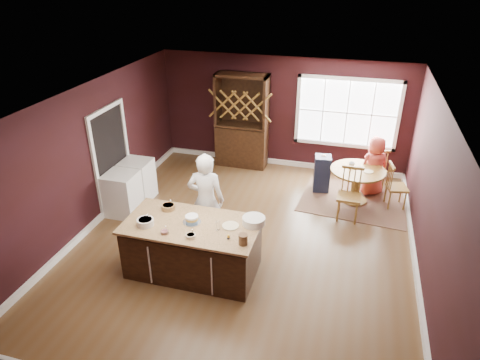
# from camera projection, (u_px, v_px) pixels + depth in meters

# --- Properties ---
(room_shell) EXTENTS (7.00, 7.00, 7.00)m
(room_shell) POSITION_uv_depth(u_px,v_px,m) (246.00, 176.00, 7.32)
(room_shell) COLOR brown
(room_shell) RESTS_ON ground
(window) EXTENTS (2.36, 0.10, 1.66)m
(window) POSITION_uv_depth(u_px,v_px,m) (347.00, 113.00, 9.86)
(window) COLOR white
(window) RESTS_ON room_shell
(doorway) EXTENTS (0.08, 1.26, 2.13)m
(doorway) POSITION_uv_depth(u_px,v_px,m) (112.00, 160.00, 8.69)
(doorway) COLOR white
(doorway) RESTS_ON room_shell
(kitchen_island) EXTENTS (2.15, 1.13, 0.92)m
(kitchen_island) POSITION_uv_depth(u_px,v_px,m) (193.00, 248.00, 6.99)
(kitchen_island) COLOR #3C2311
(kitchen_island) RESTS_ON ground
(dining_table) EXTENTS (1.14, 1.14, 0.75)m
(dining_table) POSITION_uv_depth(u_px,v_px,m) (357.00, 179.00, 9.00)
(dining_table) COLOR brown
(dining_table) RESTS_ON ground
(baker) EXTENTS (0.70, 0.51, 1.78)m
(baker) POSITION_uv_depth(u_px,v_px,m) (206.00, 200.00, 7.48)
(baker) COLOR silver
(baker) RESTS_ON ground
(layer_cake) EXTENTS (0.29, 0.29, 0.12)m
(layer_cake) POSITION_uv_depth(u_px,v_px,m) (192.00, 219.00, 6.78)
(layer_cake) COLOR white
(layer_cake) RESTS_ON kitchen_island
(bowl_blue) EXTENTS (0.27, 0.27, 0.10)m
(bowl_blue) POSITION_uv_depth(u_px,v_px,m) (145.00, 222.00, 6.72)
(bowl_blue) COLOR white
(bowl_blue) RESTS_ON kitchen_island
(bowl_yellow) EXTENTS (0.23, 0.23, 0.09)m
(bowl_yellow) POSITION_uv_depth(u_px,v_px,m) (168.00, 207.00, 7.14)
(bowl_yellow) COLOR olive
(bowl_yellow) RESTS_ON kitchen_island
(bowl_pink) EXTENTS (0.13, 0.13, 0.05)m
(bowl_pink) POSITION_uv_depth(u_px,v_px,m) (165.00, 232.00, 6.52)
(bowl_pink) COLOR silver
(bowl_pink) RESTS_ON kitchen_island
(bowl_olive) EXTENTS (0.15, 0.15, 0.06)m
(bowl_olive) POSITION_uv_depth(u_px,v_px,m) (191.00, 236.00, 6.42)
(bowl_olive) COLOR beige
(bowl_olive) RESTS_ON kitchen_island
(drinking_glass) EXTENTS (0.07, 0.07, 0.15)m
(drinking_glass) POSITION_uv_depth(u_px,v_px,m) (218.00, 226.00, 6.58)
(drinking_glass) COLOR #AEC2CC
(drinking_glass) RESTS_ON kitchen_island
(dinner_plate) EXTENTS (0.27, 0.27, 0.02)m
(dinner_plate) POSITION_uv_depth(u_px,v_px,m) (231.00, 226.00, 6.70)
(dinner_plate) COLOR #FDEDB2
(dinner_plate) RESTS_ON kitchen_island
(white_tub) EXTENTS (0.36, 0.36, 0.12)m
(white_tub) POSITION_uv_depth(u_px,v_px,m) (254.00, 221.00, 6.73)
(white_tub) COLOR white
(white_tub) RESTS_ON kitchen_island
(stoneware_crock) EXTENTS (0.14, 0.14, 0.16)m
(stoneware_crock) POSITION_uv_depth(u_px,v_px,m) (243.00, 239.00, 6.24)
(stoneware_crock) COLOR #522E1E
(stoneware_crock) RESTS_ON kitchen_island
(toy_figurine) EXTENTS (0.05, 0.05, 0.08)m
(toy_figurine) POSITION_uv_depth(u_px,v_px,m) (228.00, 237.00, 6.38)
(toy_figurine) COLOR yellow
(toy_figurine) RESTS_ON kitchen_island
(rug) EXTENTS (2.36, 1.90, 0.01)m
(rug) POSITION_uv_depth(u_px,v_px,m) (354.00, 201.00, 9.25)
(rug) COLOR brown
(rug) RESTS_ON ground
(chair_east) EXTENTS (0.47, 0.49, 0.99)m
(chair_east) POSITION_uv_depth(u_px,v_px,m) (397.00, 185.00, 8.83)
(chair_east) COLOR #9D5A26
(chair_east) RESTS_ON ground
(chair_south) EXTENTS (0.47, 0.45, 1.08)m
(chair_south) POSITION_uv_depth(u_px,v_px,m) (349.00, 195.00, 8.38)
(chair_south) COLOR olive
(chair_south) RESTS_ON ground
(chair_north) EXTENTS (0.54, 0.53, 0.98)m
(chair_north) POSITION_uv_depth(u_px,v_px,m) (375.00, 167.00, 9.61)
(chair_north) COLOR #9D6B37
(chair_north) RESTS_ON ground
(seated_woman) EXTENTS (0.78, 0.69, 1.34)m
(seated_woman) POSITION_uv_depth(u_px,v_px,m) (374.00, 166.00, 9.25)
(seated_woman) COLOR #BC4035
(seated_woman) RESTS_ON ground
(high_chair) EXTENTS (0.39, 0.39, 0.86)m
(high_chair) POSITION_uv_depth(u_px,v_px,m) (322.00, 173.00, 9.50)
(high_chair) COLOR black
(high_chair) RESTS_ON ground
(toddler) EXTENTS (0.18, 0.14, 0.26)m
(toddler) POSITION_uv_depth(u_px,v_px,m) (324.00, 156.00, 9.36)
(toddler) COLOR #8CA5BF
(toddler) RESTS_ON high_chair
(table_plate) EXTENTS (0.20, 0.20, 0.01)m
(table_plate) POSITION_uv_depth(u_px,v_px,m) (368.00, 172.00, 8.81)
(table_plate) COLOR beige
(table_plate) RESTS_ON dining_table
(table_cup) EXTENTS (0.12, 0.12, 0.10)m
(table_cup) POSITION_uv_depth(u_px,v_px,m) (352.00, 164.00, 9.02)
(table_cup) COLOR white
(table_cup) RESTS_ON dining_table
(hutch) EXTENTS (1.25, 0.52, 2.30)m
(hutch) POSITION_uv_depth(u_px,v_px,m) (242.00, 121.00, 10.40)
(hutch) COLOR #3C2715
(hutch) RESTS_ON ground
(washer) EXTENTS (0.61, 0.59, 0.89)m
(washer) POSITION_uv_depth(u_px,v_px,m) (122.00, 194.00, 8.61)
(washer) COLOR silver
(washer) RESTS_ON ground
(dryer) EXTENTS (0.61, 0.59, 0.89)m
(dryer) POSITION_uv_depth(u_px,v_px,m) (137.00, 180.00, 9.16)
(dryer) COLOR white
(dryer) RESTS_ON ground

